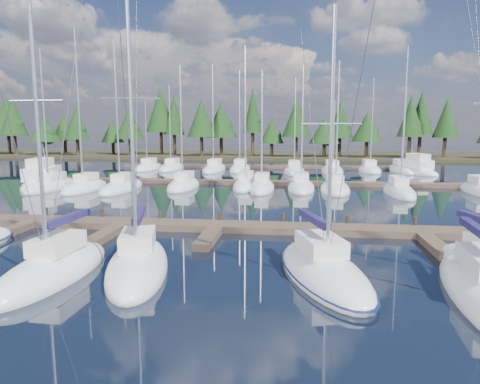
# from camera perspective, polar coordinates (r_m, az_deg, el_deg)

# --- Properties ---
(ground) EXTENTS (260.00, 260.00, 0.00)m
(ground) POSITION_cam_1_polar(r_m,az_deg,el_deg) (38.35, 0.19, -0.85)
(ground) COLOR black
(ground) RESTS_ON ground
(far_shore) EXTENTS (220.00, 30.00, 0.60)m
(far_shore) POSITION_cam_1_polar(r_m,az_deg,el_deg) (97.85, 4.52, 4.99)
(far_shore) COLOR #302D1B
(far_shore) RESTS_ON ground
(main_dock) EXTENTS (44.00, 6.13, 0.90)m
(main_dock) POSITION_cam_1_polar(r_m,az_deg,el_deg) (26.05, -3.24, -4.88)
(main_dock) COLOR brown
(main_dock) RESTS_ON ground
(back_docks) EXTENTS (50.00, 21.80, 0.40)m
(back_docks) POSITION_cam_1_polar(r_m,az_deg,el_deg) (57.65, 2.58, 2.48)
(back_docks) COLOR brown
(back_docks) RESTS_ON ground
(front_sailboat_2) EXTENTS (2.83, 7.77, 13.25)m
(front_sailboat_2) POSITION_cam_1_polar(r_m,az_deg,el_deg) (19.98, -23.59, -9.50)
(front_sailboat_2) COLOR silver
(front_sailboat_2) RESTS_ON ground
(front_sailboat_3) EXTENTS (4.56, 8.35, 13.50)m
(front_sailboat_3) POSITION_cam_1_polar(r_m,az_deg,el_deg) (19.55, -13.46, -9.40)
(front_sailboat_3) COLOR silver
(front_sailboat_3) RESTS_ON ground
(front_sailboat_4) EXTENTS (5.17, 8.75, 11.62)m
(front_sailboat_4) POSITION_cam_1_polar(r_m,az_deg,el_deg) (18.59, 11.02, -10.34)
(front_sailboat_4) COLOR silver
(front_sailboat_4) RESTS_ON ground
(back_sailboat_rows) EXTENTS (45.41, 33.41, 16.67)m
(back_sailboat_rows) POSITION_cam_1_polar(r_m,az_deg,el_deg) (53.33, 2.49, 2.06)
(back_sailboat_rows) COLOR silver
(back_sailboat_rows) RESTS_ON ground
(motor_yacht_left) EXTENTS (5.82, 10.60, 5.05)m
(motor_yacht_left) POSITION_cam_1_polar(r_m,az_deg,el_deg) (50.92, -24.79, 1.30)
(motor_yacht_left) COLOR silver
(motor_yacht_left) RESTS_ON ground
(motor_yacht_right) EXTENTS (6.00, 9.59, 4.55)m
(motor_yacht_right) POSITION_cam_1_polar(r_m,az_deg,el_deg) (64.48, 22.35, 2.76)
(motor_yacht_right) COLOR silver
(motor_yacht_right) RESTS_ON ground
(tree_line) EXTENTS (186.72, 11.64, 14.23)m
(tree_line) POSITION_cam_1_polar(r_m,az_deg,el_deg) (88.56, 0.27, 9.25)
(tree_line) COLOR black
(tree_line) RESTS_ON far_shore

